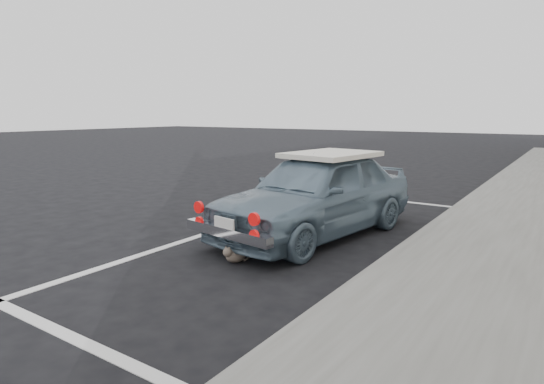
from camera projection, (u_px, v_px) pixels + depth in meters
The scene contains 7 objects.
ground at pixel (100, 306), 4.22m from camera, with size 80.00×80.00×0.00m, color black.
sidewalk at pixel (514, 305), 4.07m from camera, with size 2.80×40.00×0.15m, color slate.
pline_rear at pixel (84, 343), 3.53m from camera, with size 3.00×0.12×0.01m, color silver.
pline_front at pixel (393, 200), 9.24m from camera, with size 3.00×0.12×0.01m, color silver.
pline_side at pixel (230, 226), 7.16m from camera, with size 0.12×7.00×0.01m, color silver.
retro_coupe at pixel (316, 193), 6.58m from camera, with size 1.93×3.76×1.22m.
cat at pixel (235, 254), 5.43m from camera, with size 0.25×0.42×0.23m.
Camera 1 is at (3.55, -2.39, 1.78)m, focal length 30.00 mm.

